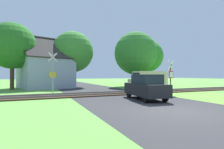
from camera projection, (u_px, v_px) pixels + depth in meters
The scene contains 12 objects.
ground_plane at pixel (176, 111), 8.44m from camera, with size 160.00×160.00×0.00m, color #5B933D.
road_asphalt at pixel (151, 104), 10.28m from camera, with size 7.73×80.00×0.01m, color #2D2D30.
rail_track at pixel (111, 94), 15.84m from camera, with size 60.00×2.60×0.22m.
stop_sign_near at pixel (171, 75), 15.25m from camera, with size 0.86×0.22×3.05m.
crossing_sign_far at pixel (53, 71), 16.34m from camera, with size 0.85×0.27×3.88m.
house at pixel (46, 72), 23.69m from camera, with size 7.96×8.12×6.92m.
tree_center at pixel (73, 52), 25.42m from camera, with size 5.93×5.93×8.10m.
tree_left at pixel (12, 46), 21.16m from camera, with size 5.62×5.62×8.12m.
tree_far at pixel (147, 56), 33.54m from camera, with size 6.15×6.15×8.49m.
tree_right at pixel (136, 53), 27.11m from camera, with size 6.64×6.64×8.46m.
mail_truck at pixel (149, 79), 22.47m from camera, with size 4.93×1.97×2.24m.
parked_car at pixel (146, 87), 12.37m from camera, with size 2.05×4.15×1.78m.
Camera 1 is at (-6.16, -6.55, 1.73)m, focal length 28.00 mm.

